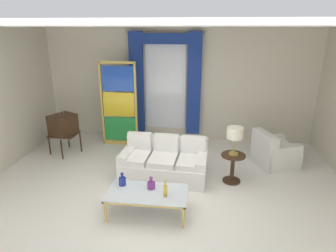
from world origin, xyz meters
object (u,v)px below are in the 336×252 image
(bottle_blue_decanter, at_px, (151,184))
(table_lamp_brass, at_px, (235,134))
(couch_white_long, at_px, (165,162))
(armchair_white, at_px, (273,153))
(bottle_amber_squat, at_px, (122,181))
(coffee_table, at_px, (147,194))
(bottle_crystal_tall, at_px, (165,190))
(round_side_table, at_px, (233,166))
(peacock_figurine, at_px, (136,144))
(vintage_tv, at_px, (63,125))
(stained_glass_divider, at_px, (119,106))

(bottle_blue_decanter, distance_m, table_lamp_brass, 1.93)
(couch_white_long, xyz_separation_m, armchair_white, (2.37, 0.80, -0.02))
(armchair_white, bearing_deg, table_lamp_brass, -137.97)
(bottle_amber_squat, bearing_deg, table_lamp_brass, 29.46)
(coffee_table, bearing_deg, couch_white_long, 85.52)
(armchair_white, bearing_deg, coffee_table, -138.87)
(armchair_white, bearing_deg, bottle_crystal_tall, -133.77)
(bottle_blue_decanter, height_order, armchair_white, armchair_white)
(armchair_white, height_order, round_side_table, armchair_white)
(peacock_figurine, height_order, round_side_table, round_side_table)
(vintage_tv, bearing_deg, bottle_amber_squat, -45.08)
(coffee_table, xyz_separation_m, table_lamp_brass, (1.49, 1.28, 0.65))
(bottle_crystal_tall, height_order, table_lamp_brass, table_lamp_brass)
(stained_glass_divider, bearing_deg, table_lamp_brass, -31.00)
(couch_white_long, relative_size, stained_glass_divider, 0.82)
(stained_glass_divider, xyz_separation_m, peacock_figurine, (0.54, -0.48, -0.84))
(bottle_crystal_tall, xyz_separation_m, table_lamp_brass, (1.18, 1.37, 0.50))
(bottle_crystal_tall, distance_m, bottle_amber_squat, 0.82)
(vintage_tv, relative_size, armchair_white, 1.28)
(round_side_table, relative_size, table_lamp_brass, 1.04)
(peacock_figurine, bearing_deg, bottle_crystal_tall, -67.25)
(bottle_amber_squat, relative_size, armchair_white, 0.23)
(stained_glass_divider, bearing_deg, armchair_white, -11.83)
(couch_white_long, xyz_separation_m, table_lamp_brass, (1.39, -0.09, 0.72))
(round_side_table, bearing_deg, bottle_blue_decanter, -141.56)
(coffee_table, relative_size, stained_glass_divider, 0.60)
(bottle_crystal_tall, bearing_deg, stained_glass_divider, 117.93)
(couch_white_long, height_order, vintage_tv, vintage_tv)
(table_lamp_brass, bearing_deg, bottle_crystal_tall, -130.69)
(round_side_table, bearing_deg, stained_glass_divider, 149.00)
(bottle_amber_squat, xyz_separation_m, table_lamp_brass, (1.96, 1.11, 0.53))
(coffee_table, height_order, bottle_blue_decanter, bottle_blue_decanter)
(armchair_white, relative_size, peacock_figurine, 1.75)
(bottle_crystal_tall, relative_size, round_side_table, 0.49)
(vintage_tv, bearing_deg, bottle_blue_decanter, -39.34)
(couch_white_long, xyz_separation_m, bottle_amber_squat, (-0.57, -1.20, 0.19))
(bottle_crystal_tall, relative_size, peacock_figurine, 0.48)
(couch_white_long, height_order, stained_glass_divider, stained_glass_divider)
(bottle_crystal_tall, distance_m, table_lamp_brass, 1.88)
(couch_white_long, relative_size, peacock_figurine, 3.01)
(table_lamp_brass, bearing_deg, vintage_tv, 166.79)
(stained_glass_divider, bearing_deg, bottle_crystal_tall, -62.07)
(bottle_blue_decanter, bearing_deg, stained_glass_divider, 115.44)
(coffee_table, bearing_deg, bottle_blue_decanter, 70.53)
(peacock_figurine, relative_size, table_lamp_brass, 1.05)
(couch_white_long, relative_size, vintage_tv, 1.34)
(coffee_table, relative_size, round_side_table, 2.23)
(bottle_blue_decanter, distance_m, round_side_table, 1.86)
(round_side_table, distance_m, table_lamp_brass, 0.67)
(bottle_blue_decanter, xyz_separation_m, vintage_tv, (-2.55, 2.09, 0.24))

